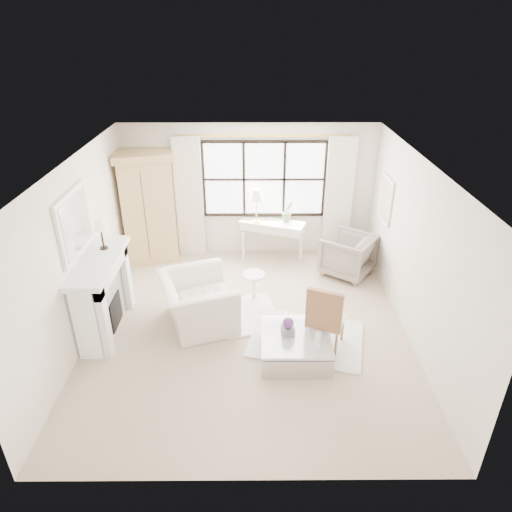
% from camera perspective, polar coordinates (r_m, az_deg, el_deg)
% --- Properties ---
extents(floor, '(5.50, 5.50, 0.00)m').
position_cam_1_polar(floor, '(7.46, -0.96, -8.92)').
color(floor, '#C4AC92').
rests_on(floor, ground).
extents(ceiling, '(5.50, 5.50, 0.00)m').
position_cam_1_polar(ceiling, '(6.24, -1.16, 11.42)').
color(ceiling, silver).
rests_on(ceiling, ground).
extents(wall_back, '(5.00, 0.00, 5.00)m').
position_cam_1_polar(wall_back, '(9.28, -0.87, 8.13)').
color(wall_back, white).
rests_on(wall_back, ground).
extents(wall_front, '(5.00, 0.00, 5.00)m').
position_cam_1_polar(wall_front, '(4.48, -1.44, -15.98)').
color(wall_front, white).
rests_on(wall_front, ground).
extents(wall_left, '(0.00, 5.50, 5.50)m').
position_cam_1_polar(wall_left, '(7.22, -21.30, 0.26)').
color(wall_left, white).
rests_on(wall_left, ground).
extents(wall_right, '(0.00, 5.50, 5.50)m').
position_cam_1_polar(wall_right, '(7.16, 19.37, 0.37)').
color(wall_right, beige).
rests_on(wall_right, ground).
extents(window_pane, '(2.40, 0.02, 1.50)m').
position_cam_1_polar(window_pane, '(9.18, 1.02, 9.57)').
color(window_pane, white).
rests_on(window_pane, wall_back).
extents(window_frame, '(2.50, 0.04, 1.50)m').
position_cam_1_polar(window_frame, '(9.17, 1.02, 9.55)').
color(window_frame, black).
rests_on(window_frame, wall_back).
extents(curtain_rod, '(3.30, 0.04, 0.04)m').
position_cam_1_polar(curtain_rod, '(8.89, 1.07, 14.79)').
color(curtain_rod, gold).
rests_on(curtain_rod, wall_back).
extents(curtain_left, '(0.55, 0.10, 2.47)m').
position_cam_1_polar(curtain_left, '(9.31, -8.34, 7.16)').
color(curtain_left, silver).
rests_on(curtain_left, ground).
extents(curtain_right, '(0.55, 0.10, 2.47)m').
position_cam_1_polar(curtain_right, '(9.38, 10.28, 7.16)').
color(curtain_right, white).
rests_on(curtain_right, ground).
extents(fireplace, '(0.58, 1.66, 1.26)m').
position_cam_1_polar(fireplace, '(7.48, -18.76, -4.52)').
color(fireplace, white).
rests_on(fireplace, ground).
extents(mirror_frame, '(0.05, 1.15, 0.95)m').
position_cam_1_polar(mirror_frame, '(7.02, -21.74, 3.82)').
color(mirror_frame, white).
rests_on(mirror_frame, wall_left).
extents(mirror_glass, '(0.02, 1.00, 0.80)m').
position_cam_1_polar(mirror_glass, '(7.01, -21.51, 3.82)').
color(mirror_glass, silver).
rests_on(mirror_glass, wall_left).
extents(art_frame, '(0.04, 0.62, 0.82)m').
position_cam_1_polar(art_frame, '(8.56, 15.96, 6.78)').
color(art_frame, white).
rests_on(art_frame, wall_right).
extents(art_canvas, '(0.01, 0.52, 0.72)m').
position_cam_1_polar(art_canvas, '(8.55, 15.83, 6.78)').
color(art_canvas, '#C4B798').
rests_on(art_canvas, wall_right).
extents(mantel_lamp, '(0.22, 0.22, 0.51)m').
position_cam_1_polar(mantel_lamp, '(7.31, -18.91, 3.63)').
color(mantel_lamp, black).
rests_on(mantel_lamp, fireplace).
extents(armoire, '(1.26, 0.97, 2.24)m').
position_cam_1_polar(armoire, '(9.27, -13.35, 5.98)').
color(armoire, tan).
rests_on(armoire, floor).
extents(console_table, '(1.38, 0.86, 0.80)m').
position_cam_1_polar(console_table, '(9.38, 2.01, 2.06)').
color(console_table, white).
rests_on(console_table, floor).
extents(console_lamp, '(0.28, 0.28, 0.69)m').
position_cam_1_polar(console_lamp, '(8.99, 0.05, 7.53)').
color(console_lamp, '#B68E3F').
rests_on(console_lamp, console_table).
extents(orchid_plant, '(0.30, 0.27, 0.44)m').
position_cam_1_polar(orchid_plant, '(9.15, 3.99, 5.58)').
color(orchid_plant, '#5D7A51').
rests_on(orchid_plant, console_table).
extents(side_table, '(0.40, 0.40, 0.51)m').
position_cam_1_polar(side_table, '(7.99, -0.29, -3.34)').
color(side_table, silver).
rests_on(side_table, floor).
extents(rug_left, '(1.84, 1.48, 0.03)m').
position_cam_1_polar(rug_left, '(7.68, -3.42, -7.65)').
color(rug_left, white).
rests_on(rug_left, floor).
extents(rug_right, '(1.95, 1.64, 0.03)m').
position_cam_1_polar(rug_right, '(7.25, 6.31, -10.23)').
color(rug_right, white).
rests_on(rug_right, floor).
extents(club_armchair, '(1.44, 1.53, 0.81)m').
position_cam_1_polar(club_armchair, '(7.39, -7.27, -5.72)').
color(club_armchair, white).
rests_on(club_armchair, floor).
extents(wingback_chair, '(1.23, 1.22, 0.81)m').
position_cam_1_polar(wingback_chair, '(8.93, 11.36, 0.15)').
color(wingback_chair, gray).
rests_on(wingback_chair, floor).
extents(french_chair, '(0.63, 0.64, 1.08)m').
position_cam_1_polar(french_chair, '(6.97, 8.68, -9.11)').
color(french_chair, '#92613D').
rests_on(french_chair, floor).
extents(coffee_table, '(1.00, 1.00, 0.38)m').
position_cam_1_polar(coffee_table, '(6.81, 4.92, -11.18)').
color(coffee_table, silver).
rests_on(coffee_table, floor).
extents(planter_box, '(0.19, 0.19, 0.13)m').
position_cam_1_polar(planter_box, '(6.66, 4.01, -9.30)').
color(planter_box, slate).
rests_on(planter_box, coffee_table).
extents(planter_flowers, '(0.15, 0.15, 0.15)m').
position_cam_1_polar(planter_flowers, '(6.58, 4.05, -8.30)').
color(planter_flowers, '#602F76').
rests_on(planter_flowers, planter_box).
extents(pillar_candle, '(0.09, 0.09, 0.12)m').
position_cam_1_polar(pillar_candle, '(6.61, 7.77, -9.92)').
color(pillar_candle, white).
rests_on(pillar_candle, coffee_table).
extents(coffee_vase, '(0.16, 0.16, 0.13)m').
position_cam_1_polar(coffee_vase, '(6.79, 6.59, -8.62)').
color(coffee_vase, silver).
rests_on(coffee_vase, coffee_table).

